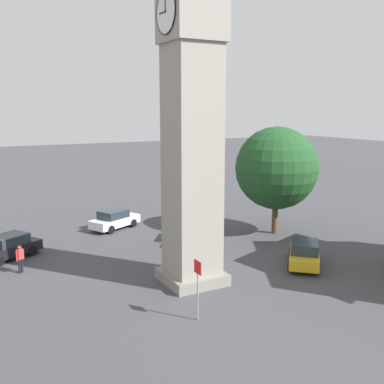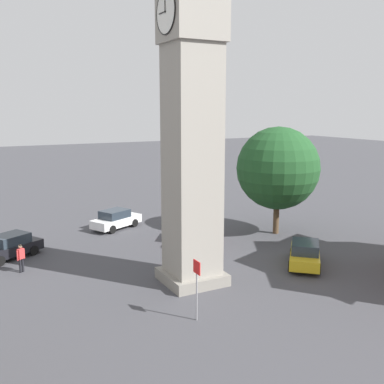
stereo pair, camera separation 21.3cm
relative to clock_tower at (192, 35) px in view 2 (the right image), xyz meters
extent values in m
plane|color=#424247|center=(0.00, 0.00, -13.00)|extent=(200.00, 200.00, 0.00)
cube|color=gray|center=(0.00, 0.00, -12.70)|extent=(3.12, 3.12, 0.60)
cube|color=gray|center=(0.00, 0.00, -6.40)|extent=(2.49, 2.49, 12.00)
cube|color=gray|center=(0.00, 0.00, 0.97)|extent=(2.79, 2.79, 2.74)
cylinder|color=white|center=(0.00, 1.43, 0.97)|extent=(2.09, 0.04, 2.09)
torus|color=black|center=(0.00, 1.44, 0.97)|extent=(2.15, 0.06, 2.15)
cube|color=black|center=(0.00, 1.47, 1.20)|extent=(0.05, 0.02, 0.59)
cube|color=black|center=(0.31, 1.47, 0.97)|extent=(0.80, 0.02, 0.04)
cylinder|color=white|center=(0.00, -1.43, 0.97)|extent=(2.09, 0.04, 2.09)
torus|color=black|center=(0.00, -1.44, 0.97)|extent=(2.15, 0.06, 2.15)
cube|color=red|center=(6.79, -3.49, -12.41)|extent=(4.34, 3.74, 0.64)
cube|color=#28333D|center=(6.92, -3.58, -11.79)|extent=(2.61, 2.48, 0.64)
cylinder|color=black|center=(5.33, -3.45, -12.68)|extent=(0.65, 0.55, 0.64)
cylinder|color=black|center=(6.24, -2.13, -12.68)|extent=(0.65, 0.55, 0.64)
cylinder|color=black|center=(7.34, -4.85, -12.68)|extent=(0.65, 0.55, 0.64)
cylinder|color=black|center=(8.26, -3.54, -12.68)|extent=(0.65, 0.55, 0.64)
cube|color=black|center=(5.14, -2.34, -12.63)|extent=(1.05, 1.43, 0.16)
cube|color=black|center=(8.89, 8.47, -12.41)|extent=(3.52, 4.40, 0.64)
cube|color=#28333D|center=(8.97, 8.34, -11.79)|extent=(2.40, 2.60, 0.64)
cylinder|color=black|center=(7.58, 9.14, -12.68)|extent=(0.51, 0.66, 0.64)
cylinder|color=black|center=(8.81, 7.01, -12.68)|extent=(0.51, 0.66, 0.64)
cylinder|color=black|center=(10.20, 7.81, -12.68)|extent=(0.51, 0.66, 0.64)
cube|color=gold|center=(-0.90, -7.24, -12.41)|extent=(4.19, 4.00, 0.64)
cube|color=#28333D|center=(-1.01, -7.14, -11.79)|extent=(2.60, 2.56, 0.64)
cylinder|color=black|center=(0.55, -7.47, -12.68)|extent=(0.62, 0.59, 0.64)
cylinder|color=black|center=(-0.52, -8.66, -12.68)|extent=(0.62, 0.59, 0.64)
cylinder|color=black|center=(-1.28, -5.82, -12.68)|extent=(0.62, 0.59, 0.64)
cylinder|color=black|center=(-2.35, -7.01, -12.68)|extent=(0.62, 0.59, 0.64)
cube|color=black|center=(0.61, -8.59, -12.63)|extent=(1.20, 1.32, 0.16)
cube|color=white|center=(12.65, 0.14, -12.41)|extent=(3.33, 4.43, 0.64)
cube|color=#28333D|center=(12.59, 0.28, -11.79)|extent=(2.33, 2.57, 0.64)
cylinder|color=black|center=(13.91, -0.61, -12.68)|extent=(0.48, 0.67, 0.64)
cylinder|color=black|center=(12.48, -1.31, -12.68)|extent=(0.48, 0.67, 0.64)
cylinder|color=black|center=(12.83, 1.60, -12.68)|extent=(0.48, 0.67, 0.64)
cylinder|color=black|center=(11.39, 0.90, -12.68)|extent=(0.48, 0.67, 0.64)
cube|color=black|center=(13.54, -1.67, -12.63)|extent=(1.55, 0.84, 0.16)
cylinder|color=black|center=(5.85, 8.19, -12.59)|extent=(0.13, 0.13, 0.82)
cylinder|color=black|center=(5.94, 8.04, -12.59)|extent=(0.13, 0.13, 0.82)
cube|color=#D13838|center=(5.90, 8.11, -11.88)|extent=(0.38, 0.42, 0.60)
cylinder|color=#D13838|center=(5.77, 8.31, -11.93)|extent=(0.09, 0.09, 0.60)
cylinder|color=#D13838|center=(6.02, 7.91, -11.93)|extent=(0.09, 0.09, 0.60)
sphere|color=tan|center=(5.90, 8.11, -11.43)|extent=(0.22, 0.22, 0.22)
sphere|color=black|center=(5.89, 8.11, -11.41)|extent=(0.20, 0.20, 0.20)
cylinder|color=brown|center=(5.67, -10.20, -11.57)|extent=(0.44, 0.44, 2.86)
sphere|color=#1E4C23|center=(5.67, -10.20, -7.98)|extent=(6.17, 6.17, 6.17)
cylinder|color=gray|center=(-4.15, 1.94, -11.90)|extent=(0.07, 0.07, 2.20)
cube|color=red|center=(-4.15, 1.94, -10.50)|extent=(0.60, 0.04, 0.60)
camera|label=1|loc=(-20.69, 11.09, -3.59)|focal=42.13mm
camera|label=2|loc=(-20.79, 10.91, -3.59)|focal=42.13mm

